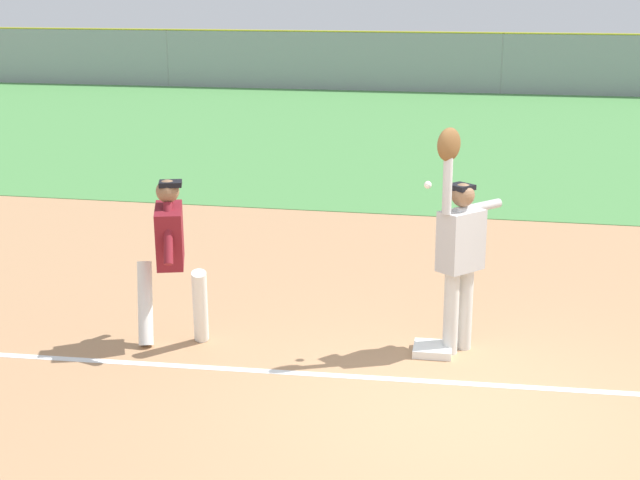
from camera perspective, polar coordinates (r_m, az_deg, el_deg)
name	(u,v)px	position (r m, az deg, el deg)	size (l,w,h in m)	color
ground_plane	(456,411)	(8.26, 8.32, -10.35)	(77.34, 77.34, 0.00)	tan
outfield_grass	(495,134)	(23.38, 10.66, 6.43)	(46.77, 17.46, 0.01)	#4C8C47
chalk_foul_line	(21,356)	(9.76, -17.86, -6.78)	(12.00, 0.10, 0.01)	white
first_base	(433,349)	(9.43, 6.92, -6.67)	(0.38, 0.38, 0.08)	white
fielder	(459,244)	(9.17, 8.55, -0.23)	(0.66, 0.76, 2.28)	silver
runner	(170,251)	(9.40, -9.16, -0.65)	(0.86, 0.83, 1.72)	white
baseball	(428,185)	(9.01, 6.63, 3.38)	(0.07, 0.07, 0.07)	white
outfield_fence	(502,63)	(31.94, 11.09, 10.59)	(46.85, 0.08, 2.02)	#93999E
parked_car_green	(254,59)	(37.56, -4.05, 11.01)	(4.50, 2.30, 1.25)	#1E6B33
parked_car_silver	(411,62)	(36.03, 5.60, 10.79)	(4.47, 2.25, 1.25)	#B7B7BC
parked_car_red	(594,64)	(36.40, 16.45, 10.29)	(4.55, 2.41, 1.25)	#B21E1E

